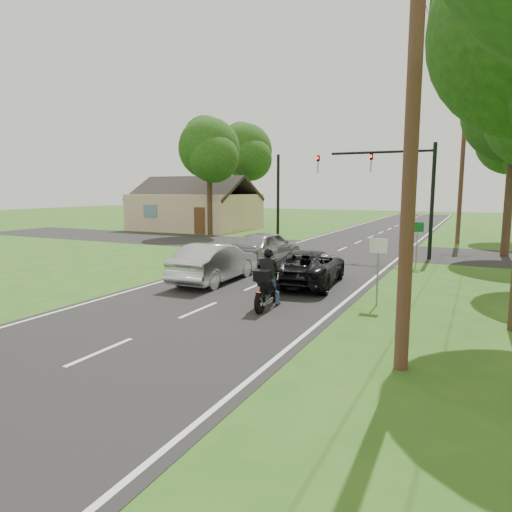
# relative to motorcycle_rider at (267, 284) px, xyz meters

# --- Properties ---
(ground) EXTENTS (140.00, 140.00, 0.00)m
(ground) POSITION_rel_motorcycle_rider_xyz_m (-1.73, -1.19, -0.74)
(ground) COLOR #285919
(ground) RESTS_ON ground
(road) EXTENTS (8.00, 100.00, 0.01)m
(road) POSITION_rel_motorcycle_rider_xyz_m (-1.73, 8.81, -0.73)
(road) COLOR black
(road) RESTS_ON ground
(cross_road) EXTENTS (60.00, 7.00, 0.01)m
(cross_road) POSITION_rel_motorcycle_rider_xyz_m (-1.73, 14.81, -0.73)
(cross_road) COLOR black
(cross_road) RESTS_ON ground
(motorcycle_rider) EXTENTS (0.66, 2.17, 1.87)m
(motorcycle_rider) POSITION_rel_motorcycle_rider_xyz_m (0.00, 0.00, 0.00)
(motorcycle_rider) COLOR black
(motorcycle_rider) RESTS_ON ground
(dark_suv) EXTENTS (2.71, 5.01, 1.34)m
(dark_suv) POSITION_rel_motorcycle_rider_xyz_m (-0.07, 3.91, -0.06)
(dark_suv) COLOR black
(dark_suv) RESTS_ON road
(silver_sedan) EXTENTS (1.78, 4.70, 1.53)m
(silver_sedan) POSITION_rel_motorcycle_rider_xyz_m (-3.54, 2.74, 0.04)
(silver_sedan) COLOR silver
(silver_sedan) RESTS_ON road
(silver_suv) EXTENTS (2.29, 4.86, 1.60)m
(silver_suv) POSITION_rel_motorcycle_rider_xyz_m (-3.70, 7.91, 0.08)
(silver_suv) COLOR #95969C
(silver_suv) RESTS_ON road
(traffic_signal) EXTENTS (6.38, 0.44, 6.00)m
(traffic_signal) POSITION_rel_motorcycle_rider_xyz_m (1.60, 12.80, 3.40)
(traffic_signal) COLOR black
(traffic_signal) RESTS_ON ground
(signal_pole_far) EXTENTS (0.20, 0.20, 6.00)m
(signal_pole_far) POSITION_rel_motorcycle_rider_xyz_m (-6.93, 16.81, 2.26)
(signal_pole_far) COLOR black
(signal_pole_far) RESTS_ON ground
(utility_pole_near) EXTENTS (1.60, 0.28, 10.00)m
(utility_pole_near) POSITION_rel_motorcycle_rider_xyz_m (4.47, -3.19, 4.35)
(utility_pole_near) COLOR brown
(utility_pole_near) RESTS_ON ground
(utility_pole_far) EXTENTS (1.60, 0.28, 10.00)m
(utility_pole_far) POSITION_rel_motorcycle_rider_xyz_m (4.47, 20.81, 4.35)
(utility_pole_far) COLOR brown
(utility_pole_far) RESTS_ON ground
(sign_white) EXTENTS (0.55, 0.07, 2.12)m
(sign_white) POSITION_rel_motorcycle_rider_xyz_m (2.97, 1.79, 0.86)
(sign_white) COLOR slate
(sign_white) RESTS_ON ground
(sign_green) EXTENTS (0.55, 0.07, 2.12)m
(sign_green) POSITION_rel_motorcycle_rider_xyz_m (3.17, 9.79, 0.86)
(sign_green) COLOR slate
(sign_green) RESTS_ON ground
(tree_left_near) EXTENTS (5.12, 4.96, 9.22)m
(tree_left_near) POSITION_rel_motorcycle_rider_xyz_m (-13.46, 18.59, 5.80)
(tree_left_near) COLOR #332316
(tree_left_near) RESTS_ON ground
(tree_left_far) EXTENTS (5.76, 5.58, 10.14)m
(tree_left_far) POSITION_rel_motorcycle_rider_xyz_m (-15.43, 28.57, 6.40)
(tree_left_far) COLOR #332316
(tree_left_far) RESTS_ON ground
(house) EXTENTS (10.20, 8.00, 4.84)m
(house) POSITION_rel_motorcycle_rider_xyz_m (-17.73, 22.81, 1.03)
(house) COLOR tan
(house) RESTS_ON ground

